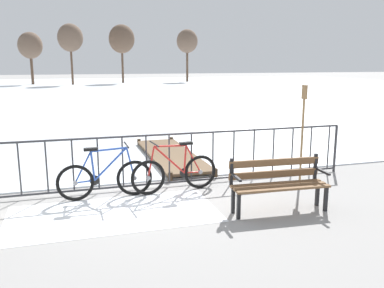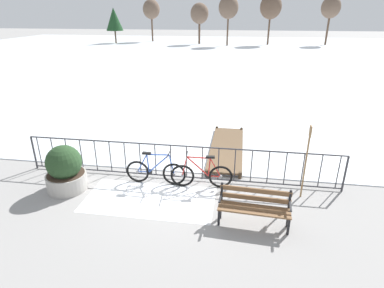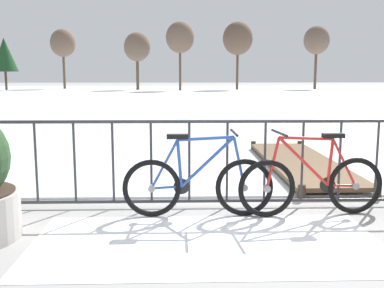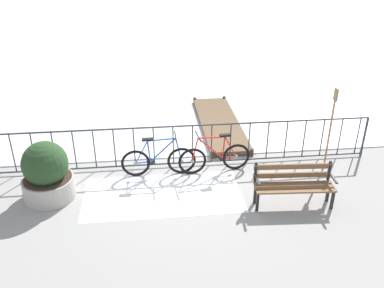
{
  "view_description": "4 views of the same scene",
  "coord_description": "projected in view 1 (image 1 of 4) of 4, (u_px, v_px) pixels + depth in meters",
  "views": [
    {
      "loc": [
        -1.13,
        -7.48,
        2.42
      ],
      "look_at": [
        0.99,
        -0.51,
        0.94
      ],
      "focal_mm": 37.66,
      "sensor_mm": 36.0,
      "label": 1
    },
    {
      "loc": [
        1.62,
        -7.93,
        4.51
      ],
      "look_at": [
        0.33,
        0.35,
        0.98
      ],
      "focal_mm": 29.49,
      "sensor_mm": 36.0,
      "label": 2
    },
    {
      "loc": [
        -0.81,
        -5.38,
        1.61
      ],
      "look_at": [
        -0.64,
        0.35,
        0.73
      ],
      "focal_mm": 42.85,
      "sensor_mm": 36.0,
      "label": 3
    },
    {
      "loc": [
        -0.73,
        -8.48,
        4.87
      ],
      "look_at": [
        0.15,
        -0.6,
        0.88
      ],
      "focal_mm": 37.94,
      "sensor_mm": 36.0,
      "label": 4
    }
  ],
  "objects": [
    {
      "name": "frozen_pond",
      "position": [
        82.0,
        91.0,
        34.43
      ],
      "size": [
        80.0,
        56.0,
        0.03
      ],
      "primitive_type": "cube",
      "color": "silver",
      "rests_on": "ground"
    },
    {
      "name": "park_bench",
      "position": [
        278.0,
        180.0,
        6.63
      ],
      "size": [
        1.63,
        0.58,
        0.89
      ],
      "color": "brown",
      "rests_on": "ground"
    },
    {
      "name": "wooden_dock",
      "position": [
        171.0,
        155.0,
        10.23
      ],
      "size": [
        1.1,
        3.93,
        0.2
      ],
      "color": "brown",
      "rests_on": "ground"
    },
    {
      "name": "bicycle_near_railing",
      "position": [
        175.0,
        173.0,
        7.61
      ],
      "size": [
        1.71,
        0.52,
        0.97
      ],
      "color": "black",
      "rests_on": "ground"
    },
    {
      "name": "bicycle_second",
      "position": [
        105.0,
        178.0,
        7.25
      ],
      "size": [
        1.71,
        0.52,
        0.97
      ],
      "color": "black",
      "rests_on": "ground"
    },
    {
      "name": "tree_centre",
      "position": [
        122.0,
        39.0,
        47.1
      ],
      "size": [
        3.0,
        3.0,
        6.77
      ],
      "color": "brown",
      "rests_on": "ground"
    },
    {
      "name": "tree_far_east",
      "position": [
        70.0,
        38.0,
        43.31
      ],
      "size": [
        2.7,
        2.7,
        6.52
      ],
      "color": "brown",
      "rests_on": "ground"
    },
    {
      "name": "railing_fence",
      "position": [
        135.0,
        161.0,
        7.7
      ],
      "size": [
        9.06,
        0.06,
        1.07
      ],
      "color": "#38383D",
      "rests_on": "ground"
    },
    {
      "name": "oar_upright",
      "position": [
        303.0,
        127.0,
        8.13
      ],
      "size": [
        0.04,
        0.16,
        1.98
      ],
      "color": "#937047",
      "rests_on": "ground"
    },
    {
      "name": "ground_plane",
      "position": [
        135.0,
        189.0,
        7.81
      ],
      "size": [
        160.0,
        160.0,
        0.0
      ],
      "primitive_type": "plane",
      "color": "gray"
    },
    {
      "name": "tree_west_mid",
      "position": [
        30.0,
        46.0,
        44.08
      ],
      "size": [
        2.61,
        2.61,
        5.69
      ],
      "color": "brown",
      "rests_on": "ground"
    },
    {
      "name": "snow_patch",
      "position": [
        114.0,
        214.0,
        6.53
      ],
      "size": [
        3.35,
        1.66,
        0.01
      ],
      "primitive_type": "cube",
      "color": "white",
      "rests_on": "ground"
    },
    {
      "name": "tree_far_west",
      "position": [
        187.0,
        41.0,
        50.41
      ],
      "size": [
        2.64,
        2.64,
        6.49
      ],
      "color": "brown",
      "rests_on": "ground"
    }
  ]
}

